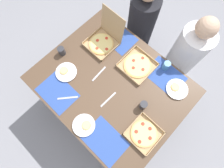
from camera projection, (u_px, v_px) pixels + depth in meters
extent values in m
plane|color=gray|center=(112.00, 102.00, 2.39)|extent=(6.00, 6.00, 0.00)
cylinder|color=#3F3328|center=(43.00, 89.00, 2.07)|extent=(0.07, 0.07, 0.72)
cylinder|color=#3F3328|center=(104.00, 36.00, 2.30)|extent=(0.07, 0.07, 0.72)
cylinder|color=#3F3328|center=(182.00, 101.00, 2.02)|extent=(0.07, 0.07, 0.72)
cube|color=brown|center=(112.00, 85.00, 1.69)|extent=(1.38, 1.13, 0.03)
cube|color=#2D4C9E|center=(57.00, 93.00, 1.65)|extent=(0.36, 0.26, 0.00)
cube|color=#2D4C9E|center=(105.00, 141.00, 1.51)|extent=(0.36, 0.26, 0.00)
cube|color=#2D4C9E|center=(118.00, 37.00, 1.84)|extent=(0.36, 0.26, 0.00)
cube|color=#2D4C9E|center=(165.00, 76.00, 1.70)|extent=(0.36, 0.26, 0.00)
cube|color=tan|center=(101.00, 44.00, 1.81)|extent=(0.28, 0.28, 0.01)
cube|color=tan|center=(92.00, 35.00, 1.82)|extent=(0.01, 0.28, 0.03)
cube|color=tan|center=(111.00, 52.00, 1.76)|extent=(0.01, 0.28, 0.03)
cube|color=tan|center=(91.00, 52.00, 1.76)|extent=(0.28, 0.01, 0.03)
cube|color=tan|center=(111.00, 35.00, 1.82)|extent=(0.28, 0.01, 0.03)
cylinder|color=#E0B76B|center=(101.00, 44.00, 1.80)|extent=(0.25, 0.25, 0.01)
cylinder|color=#EFD67F|center=(101.00, 43.00, 1.79)|extent=(0.23, 0.23, 0.00)
cylinder|color=red|center=(107.00, 49.00, 1.77)|extent=(0.03, 0.03, 0.00)
cylinder|color=red|center=(107.00, 38.00, 1.81)|extent=(0.03, 0.03, 0.00)
cylinder|color=red|center=(97.00, 40.00, 1.80)|extent=(0.03, 0.03, 0.00)
cylinder|color=red|center=(97.00, 48.00, 1.77)|extent=(0.03, 0.03, 0.00)
cube|color=tan|center=(112.00, 24.00, 1.68)|extent=(0.28, 0.05, 0.28)
cube|color=tan|center=(144.00, 134.00, 1.52)|extent=(0.26, 0.26, 0.01)
cube|color=tan|center=(133.00, 123.00, 1.54)|extent=(0.01, 0.26, 0.03)
cube|color=tan|center=(156.00, 144.00, 1.48)|extent=(0.01, 0.26, 0.03)
cube|color=tan|center=(134.00, 145.00, 1.48)|extent=(0.26, 0.01, 0.03)
cube|color=tan|center=(154.00, 122.00, 1.54)|extent=(0.26, 0.01, 0.03)
cylinder|color=#E0B76B|center=(144.00, 133.00, 1.52)|extent=(0.23, 0.23, 0.01)
cylinder|color=#EFD67F|center=(144.00, 133.00, 1.51)|extent=(0.21, 0.21, 0.00)
cylinder|color=red|center=(150.00, 138.00, 1.49)|extent=(0.03, 0.03, 0.00)
cylinder|color=red|center=(150.00, 129.00, 1.52)|extent=(0.03, 0.03, 0.00)
cylinder|color=red|center=(143.00, 124.00, 1.53)|extent=(0.03, 0.03, 0.00)
cylinder|color=red|center=(136.00, 132.00, 1.51)|extent=(0.03, 0.03, 0.00)
cylinder|color=red|center=(140.00, 142.00, 1.48)|extent=(0.03, 0.03, 0.00)
cube|color=tan|center=(137.00, 66.00, 1.73)|extent=(0.30, 0.30, 0.01)
cube|color=tan|center=(126.00, 55.00, 1.75)|extent=(0.01, 0.30, 0.03)
cube|color=tan|center=(149.00, 75.00, 1.68)|extent=(0.01, 0.30, 0.03)
cube|color=tan|center=(127.00, 75.00, 1.68)|extent=(0.30, 0.01, 0.03)
cube|color=tan|center=(147.00, 55.00, 1.75)|extent=(0.30, 0.01, 0.03)
cylinder|color=#E0B76B|center=(137.00, 65.00, 1.72)|extent=(0.27, 0.27, 0.01)
cylinder|color=#EFD67F|center=(137.00, 65.00, 1.71)|extent=(0.24, 0.24, 0.00)
cylinder|color=red|center=(143.00, 69.00, 1.70)|extent=(0.03, 0.03, 0.00)
cylinder|color=red|center=(143.00, 58.00, 1.74)|extent=(0.03, 0.03, 0.00)
cylinder|color=red|center=(134.00, 60.00, 1.73)|extent=(0.03, 0.03, 0.00)
cylinder|color=red|center=(133.00, 68.00, 1.70)|extent=(0.03, 0.03, 0.00)
cylinder|color=white|center=(177.00, 89.00, 1.65)|extent=(0.20, 0.20, 0.01)
cylinder|color=white|center=(177.00, 89.00, 1.64)|extent=(0.21, 0.21, 0.01)
cylinder|color=#E0B76B|center=(175.00, 87.00, 1.64)|extent=(0.08, 0.08, 0.01)
cylinder|color=#EFD67F|center=(175.00, 87.00, 1.64)|extent=(0.07, 0.07, 0.00)
cylinder|color=white|center=(66.00, 72.00, 1.71)|extent=(0.20, 0.20, 0.01)
cylinder|color=white|center=(66.00, 72.00, 1.70)|extent=(0.21, 0.21, 0.01)
cylinder|color=#E0B76B|center=(64.00, 71.00, 1.70)|extent=(0.08, 0.08, 0.01)
cylinder|color=#EFD67F|center=(64.00, 70.00, 1.69)|extent=(0.07, 0.07, 0.00)
cylinder|color=white|center=(84.00, 125.00, 1.55)|extent=(0.19, 0.19, 0.01)
cylinder|color=white|center=(84.00, 125.00, 1.54)|extent=(0.20, 0.20, 0.01)
cylinder|color=#E0B76B|center=(86.00, 125.00, 1.53)|extent=(0.08, 0.08, 0.01)
cylinder|color=#EFD67F|center=(86.00, 125.00, 1.52)|extent=(0.07, 0.07, 0.00)
cylinder|color=#333338|center=(143.00, 105.00, 1.56)|extent=(0.07, 0.07, 0.09)
cylinder|color=teal|center=(166.00, 66.00, 1.68)|extent=(0.06, 0.06, 0.10)
cylinder|color=#333338|center=(62.00, 51.00, 1.74)|extent=(0.07, 0.07, 0.09)
cube|color=#B7B7BC|center=(99.00, 74.00, 1.70)|extent=(0.03, 0.19, 0.00)
cube|color=#B7B7BC|center=(108.00, 99.00, 1.62)|extent=(0.02, 0.19, 0.00)
cube|color=#B7B7BC|center=(68.00, 98.00, 1.63)|extent=(0.14, 0.15, 0.00)
cylinder|color=black|center=(140.00, 29.00, 2.19)|extent=(0.32, 0.32, 0.96)
cylinder|color=white|center=(181.00, 60.00, 2.04)|extent=(0.32, 0.32, 0.99)
sphere|color=#D1A889|center=(207.00, 28.00, 1.47)|extent=(0.19, 0.19, 0.19)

